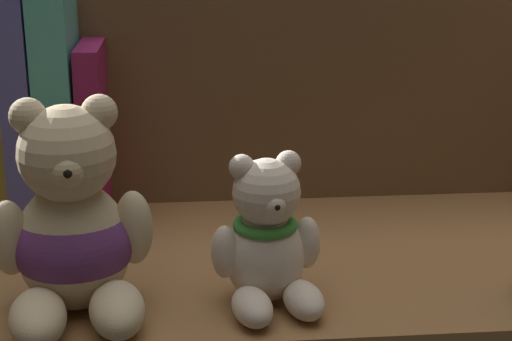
{
  "coord_description": "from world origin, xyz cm",
  "views": [
    {
      "loc": [
        -3.59,
        -68.78,
        32.57
      ],
      "look_at": [
        2.64,
        0.0,
        10.36
      ],
      "focal_mm": 57.44,
      "sensor_mm": 36.0,
      "label": 1
    }
  ],
  "objects_px": {
    "book_8": "(62,104)",
    "teddy_bear_smaller": "(267,241)",
    "teddy_bear_larger": "(72,231)",
    "book_9": "(95,131)",
    "book_7": "(28,101)",
    "book_6": "(7,143)"
  },
  "relations": [
    {
      "from": "book_7",
      "to": "book_9",
      "type": "height_order",
      "value": "book_7"
    },
    {
      "from": "book_7",
      "to": "book_9",
      "type": "distance_m",
      "value": 0.07
    },
    {
      "from": "book_8",
      "to": "teddy_bear_larger",
      "type": "height_order",
      "value": "book_8"
    },
    {
      "from": "teddy_bear_larger",
      "to": "book_8",
      "type": "bearing_deg",
      "value": 98.61
    },
    {
      "from": "book_7",
      "to": "book_6",
      "type": "bearing_deg",
      "value": 180.0
    },
    {
      "from": "teddy_bear_larger",
      "to": "teddy_bear_smaller",
      "type": "distance_m",
      "value": 0.15
    },
    {
      "from": "book_7",
      "to": "teddy_bear_larger",
      "type": "distance_m",
      "value": 0.23
    },
    {
      "from": "teddy_bear_larger",
      "to": "teddy_bear_smaller",
      "type": "bearing_deg",
      "value": -0.45
    },
    {
      "from": "book_8",
      "to": "book_9",
      "type": "distance_m",
      "value": 0.04
    },
    {
      "from": "book_8",
      "to": "book_6",
      "type": "bearing_deg",
      "value": 180.0
    },
    {
      "from": "book_7",
      "to": "teddy_bear_larger",
      "type": "xyz_separation_m",
      "value": [
        0.07,
        -0.22,
        -0.06
      ]
    },
    {
      "from": "book_6",
      "to": "book_8",
      "type": "bearing_deg",
      "value": 0.0
    },
    {
      "from": "book_8",
      "to": "book_9",
      "type": "relative_size",
      "value": 1.31
    },
    {
      "from": "teddy_bear_smaller",
      "to": "teddy_bear_larger",
      "type": "bearing_deg",
      "value": 179.55
    },
    {
      "from": "teddy_bear_smaller",
      "to": "book_9",
      "type": "bearing_deg",
      "value": 125.3
    },
    {
      "from": "book_9",
      "to": "teddy_bear_smaller",
      "type": "bearing_deg",
      "value": -54.7
    },
    {
      "from": "book_8",
      "to": "teddy_bear_smaller",
      "type": "distance_m",
      "value": 0.29
    },
    {
      "from": "book_6",
      "to": "teddy_bear_smaller",
      "type": "distance_m",
      "value": 0.33
    },
    {
      "from": "book_9",
      "to": "book_6",
      "type": "bearing_deg",
      "value": 180.0
    },
    {
      "from": "book_6",
      "to": "book_8",
      "type": "distance_m",
      "value": 0.07
    },
    {
      "from": "teddy_bear_larger",
      "to": "book_9",
      "type": "bearing_deg",
      "value": 90.4
    },
    {
      "from": "book_8",
      "to": "book_7",
      "type": "bearing_deg",
      "value": 180.0
    }
  ]
}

